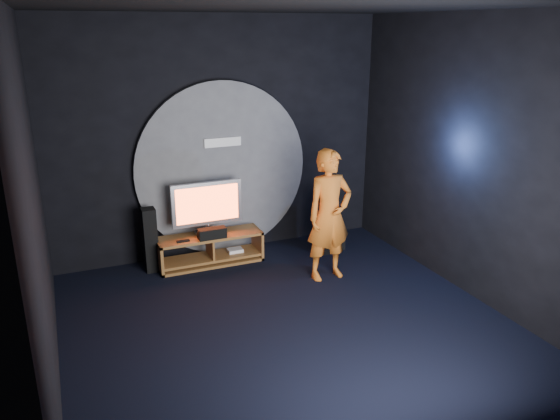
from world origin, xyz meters
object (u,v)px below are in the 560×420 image
(tower_speaker_right, at_px, (327,224))
(player, at_px, (329,215))
(tv, at_px, (207,206))
(media_console, at_px, (211,251))
(subwoofer, at_px, (333,239))
(tower_speaker_left, at_px, (150,240))

(tower_speaker_right, height_order, player, player)
(tv, xyz_separation_m, player, (1.38, -1.13, 0.03))
(media_console, xyz_separation_m, player, (1.38, -1.07, 0.71))
(tv, distance_m, player, 1.79)
(media_console, height_order, subwoofer, media_console)
(subwoofer, bearing_deg, tower_speaker_right, -148.57)
(subwoofer, bearing_deg, tower_speaker_left, 174.34)
(media_console, bearing_deg, tower_speaker_left, 174.00)
(media_console, height_order, tower_speaker_left, tower_speaker_left)
(tower_speaker_left, height_order, subwoofer, tower_speaker_left)
(tv, xyz_separation_m, tower_speaker_right, (1.77, -0.36, -0.41))
(subwoofer, distance_m, player, 1.29)
(tower_speaker_left, relative_size, tower_speaker_right, 1.00)
(tower_speaker_left, bearing_deg, tv, -1.46)
(tower_speaker_right, bearing_deg, player, -116.58)
(media_console, relative_size, player, 0.84)
(media_console, distance_m, subwoofer, 1.95)
(tv, bearing_deg, tower_speaker_left, 178.54)
(tower_speaker_right, bearing_deg, media_console, 170.55)
(tower_speaker_left, distance_m, player, 2.54)
(tv, xyz_separation_m, tower_speaker_left, (-0.83, 0.02, -0.41))
(tv, bearing_deg, tower_speaker_right, -11.52)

